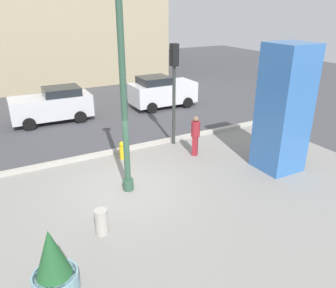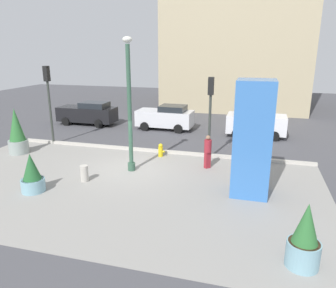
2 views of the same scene
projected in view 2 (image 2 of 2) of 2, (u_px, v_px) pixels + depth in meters
The scene contains 16 objects.
ground_plane at pixel (155, 147), 19.70m from camera, with size 60.00×60.00×0.00m, color #47474C.
plaza_pavement at pixel (113, 186), 14.15m from camera, with size 18.00×10.00×0.02m, color gray.
curb_strip at pixel (150, 150), 18.86m from camera, with size 18.00×0.24×0.16m, color #B7B2A8.
lamp_post at pixel (130, 109), 15.11m from camera, with size 0.44×0.44×6.30m.
art_pillar_blue at pixel (253, 139), 12.80m from camera, with size 1.47×1.47×4.66m, color #3870BC.
potted_plant_by_pillar at pixel (32, 175), 13.43m from camera, with size 0.97×0.97×1.67m.
potted_plant_curbside at pixel (17, 133), 18.30m from camera, with size 1.09×1.09×2.61m.
potted_plant_mid_plaza at pixel (305, 240), 8.71m from camera, with size 0.91×0.91×1.90m.
fire_hydrant at pixel (161, 150), 17.94m from camera, with size 0.36×0.26×0.75m.
concrete_bollard at pixel (84, 174), 14.56m from camera, with size 0.36×0.36×0.75m, color #B2ADA3.
traffic_light_far_side at pixel (210, 104), 16.90m from camera, with size 0.28×0.42×4.38m.
traffic_light_corner at pixel (49, 92), 19.58m from camera, with size 0.28×0.42×4.80m.
car_intersection at pixel (255, 123), 22.00m from camera, with size 3.91×2.10×1.90m.
car_passing_lane at pixel (88, 113), 25.50m from camera, with size 4.59×1.97×1.79m.
car_curb_west at pixel (166, 117), 23.92m from camera, with size 4.15×2.08×1.81m.
pedestrian_on_sidewalk at pixel (208, 150), 16.04m from camera, with size 0.51×0.51×1.70m.
Camera 2 is at (5.79, -13.94, 5.76)m, focal length 34.65 mm.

